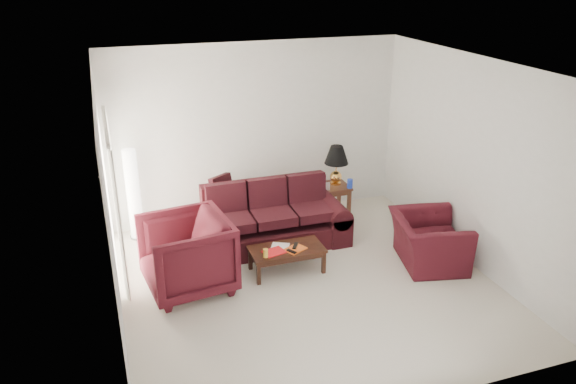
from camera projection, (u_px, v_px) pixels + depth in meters
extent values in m
plane|color=silver|center=(307.00, 283.00, 7.85)|extent=(5.00, 5.00, 0.00)
cube|color=silver|center=(114.00, 200.00, 7.86)|extent=(0.10, 2.00, 2.16)
cube|color=black|center=(222.00, 188.00, 9.18)|extent=(0.45, 0.39, 0.42)
cube|color=white|center=(326.00, 186.00, 9.49)|extent=(0.13, 0.07, 0.13)
cylinder|color=#1C3BBB|center=(350.00, 184.00, 9.57)|extent=(0.10, 0.10, 0.16)
cube|color=white|center=(321.00, 178.00, 9.80)|extent=(0.18, 0.20, 0.05)
imported|color=#471019|center=(187.00, 255.00, 7.54)|extent=(1.27, 1.25, 1.04)
imported|color=#3E0E16|center=(429.00, 241.00, 8.25)|extent=(1.20, 1.31, 0.73)
cube|color=red|center=(274.00, 252.00, 7.90)|extent=(0.34, 0.29, 0.02)
cube|color=white|center=(280.00, 246.00, 8.07)|extent=(0.31, 0.28, 0.01)
cube|color=orange|center=(295.00, 249.00, 7.98)|extent=(0.36, 0.33, 0.02)
cube|color=black|center=(291.00, 251.00, 7.88)|extent=(0.12, 0.16, 0.02)
cube|color=black|center=(295.00, 246.00, 8.03)|extent=(0.14, 0.18, 0.02)
cylinder|color=gold|center=(266.00, 253.00, 7.76)|extent=(0.09, 0.09, 0.12)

